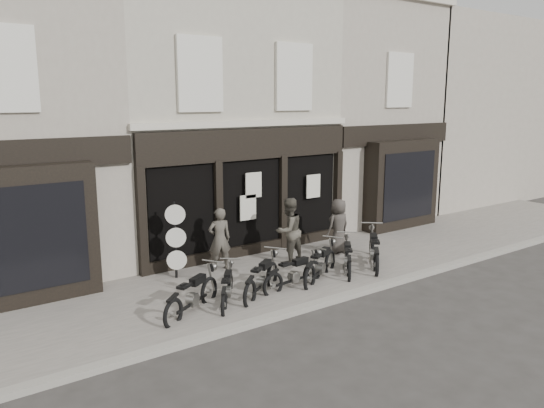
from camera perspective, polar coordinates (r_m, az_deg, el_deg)
ground_plane at (r=14.03m, az=4.46°, el=-8.58°), size 90.00×90.00×0.00m
pavement at (r=14.67m, az=2.19°, el=-7.41°), size 30.00×4.20×0.12m
kerb at (r=13.14m, az=8.01°, el=-9.76°), size 30.00×0.25×0.13m
central_building at (r=18.17m, az=-7.62°, el=9.03°), size 7.30×6.22×8.34m
neighbour_right at (r=21.84m, az=7.52°, el=9.28°), size 5.60×6.73×8.34m
filler_right at (r=28.09m, az=19.80°, el=9.26°), size 11.00×6.00×8.20m
motorcycle_0 at (r=12.05m, az=-8.53°, el=-10.01°), size 1.93×1.33×1.02m
motorcycle_1 at (r=12.52m, az=-4.84°, el=-9.30°), size 1.34×1.64×0.92m
motorcycle_2 at (r=12.98m, az=-1.11°, el=-8.31°), size 1.87×1.42×1.02m
motorcycle_3 at (r=13.41m, az=2.38°, el=-7.75°), size 2.03×0.57×0.97m
motorcycle_4 at (r=14.05m, az=5.24°, el=-6.79°), size 1.97×1.29×1.03m
motorcycle_5 at (r=14.77m, az=8.14°, el=-6.02°), size 1.54×1.71×0.99m
motorcycle_6 at (r=15.38m, az=10.90°, el=-5.22°), size 1.76×1.91×1.12m
man_left at (r=14.60m, az=-5.66°, el=-3.75°), size 0.71×0.55×1.73m
man_centre at (r=15.12m, az=1.81°, el=-2.88°), size 1.01×0.84×1.88m
man_right at (r=16.24m, az=7.15°, el=-2.36°), size 0.84×0.58×1.67m
advert_sign_post at (r=14.04m, az=-10.32°, el=-4.22°), size 0.49×0.34×2.16m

